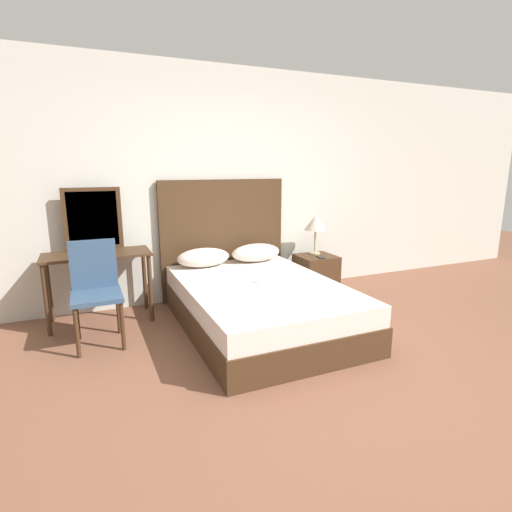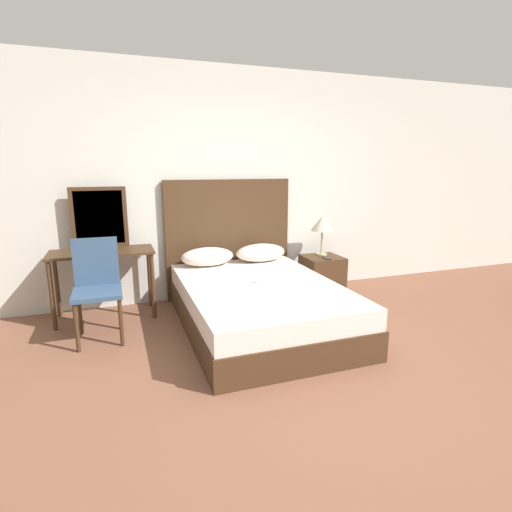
% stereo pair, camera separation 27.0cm
% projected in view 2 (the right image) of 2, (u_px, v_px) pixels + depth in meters
% --- Properties ---
extents(ground_plane, '(16.00, 16.00, 0.00)m').
position_uv_depth(ground_plane, '(331.00, 390.00, 2.88)').
color(ground_plane, brown).
extents(wall_back, '(10.00, 0.06, 2.70)m').
position_uv_depth(wall_back, '(233.00, 185.00, 4.80)').
color(wall_back, silver).
rests_on(wall_back, ground_plane).
extents(bed, '(1.46, 2.11, 0.46)m').
position_uv_depth(bed, '(260.00, 305.00, 3.96)').
color(bed, '#422B19').
rests_on(bed, ground_plane).
extents(headboard, '(1.53, 0.05, 1.42)m').
position_uv_depth(headboard, '(229.00, 239.00, 4.85)').
color(headboard, '#422B19').
rests_on(headboard, ground_plane).
extents(pillow_left, '(0.60, 0.31, 0.21)m').
position_uv_depth(pillow_left, '(207.00, 257.00, 4.56)').
color(pillow_left, silver).
rests_on(pillow_left, bed).
extents(pillow_right, '(0.60, 0.31, 0.21)m').
position_uv_depth(pillow_right, '(261.00, 253.00, 4.78)').
color(pillow_right, silver).
rests_on(pillow_right, bed).
extents(phone_on_bed, '(0.16, 0.15, 0.01)m').
position_uv_depth(phone_on_bed, '(258.00, 281.00, 3.97)').
color(phone_on_bed, '#B7B7BC').
rests_on(phone_on_bed, bed).
extents(nightstand, '(0.46, 0.44, 0.48)m').
position_uv_depth(nightstand, '(322.00, 275.00, 5.01)').
color(nightstand, '#422B19').
rests_on(nightstand, ground_plane).
extents(table_lamp, '(0.29, 0.29, 0.50)m').
position_uv_depth(table_lamp, '(322.00, 224.00, 4.96)').
color(table_lamp, tan).
rests_on(table_lamp, nightstand).
extents(phone_on_nightstand, '(0.10, 0.16, 0.01)m').
position_uv_depth(phone_on_nightstand, '(327.00, 258.00, 4.85)').
color(phone_on_nightstand, black).
rests_on(phone_on_nightstand, nightstand).
extents(vanity_desk, '(1.04, 0.48, 0.72)m').
position_uv_depth(vanity_desk, '(103.00, 262.00, 4.14)').
color(vanity_desk, '#422B19').
rests_on(vanity_desk, ground_plane).
extents(vanity_mirror, '(0.57, 0.03, 0.64)m').
position_uv_depth(vanity_mirror, '(99.00, 217.00, 4.24)').
color(vanity_mirror, '#422B19').
rests_on(vanity_mirror, vanity_desk).
extents(chair, '(0.42, 0.46, 0.93)m').
position_uv_depth(chair, '(97.00, 283.00, 3.67)').
color(chair, '#334C6B').
rests_on(chair, ground_plane).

